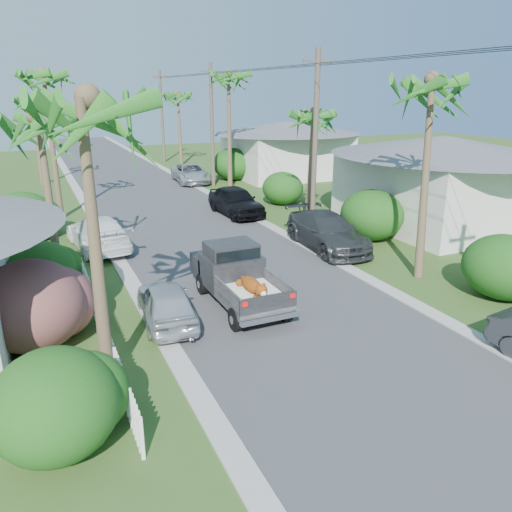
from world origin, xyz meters
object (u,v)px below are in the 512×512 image
parked_car_lf (98,233)px  palm_l_a (79,100)px  parked_car_rf (236,201)px  palm_r_a (436,81)px  palm_r_c (228,75)px  palm_l_d (32,99)px  parked_car_ln (166,303)px  palm_l_b (38,118)px  palm_r_b (313,113)px  palm_r_d (178,94)px  house_right_near (440,184)px  parked_car_rm (327,232)px  utility_pole_d (162,116)px  house_right_far (286,151)px  parked_car_rd (191,174)px  utility_pole_c (212,125)px  pickup_truck (235,273)px  utility_pole_b (315,144)px  palm_l_c (43,74)px

parked_car_lf → palm_l_a: bearing=77.3°
parked_car_rf → palm_r_a: bearing=-80.0°
parked_car_rf → palm_r_c: bearing=68.7°
palm_l_d → palm_r_c: palm_r_c is taller
parked_car_ln → palm_l_b: (-2.88, 6.02, 5.48)m
palm_r_b → palm_r_d: 25.01m
house_right_near → palm_r_c: bearing=115.9°
parked_car_ln → parked_car_lf: size_ratio=0.74×
parked_car_rm → palm_r_c: 17.07m
house_right_near → utility_pole_d: bearing=103.4°
parked_car_rm → palm_l_d: bearing=120.0°
parked_car_rm → utility_pole_d: 32.61m
parked_car_rm → palm_r_a: palm_r_a is taller
palm_l_b → palm_r_a: size_ratio=0.85×
palm_r_a → house_right_near: size_ratio=0.97×
parked_car_rm → house_right_far: bearing=71.4°
parked_car_rd → palm_l_d: palm_l_d is taller
parked_car_rf → house_right_far: (9.40, 11.49, 1.28)m
parked_car_rm → palm_r_d: palm_r_d is taller
parked_car_lf → palm_r_b: bearing=174.3°
palm_r_d → utility_pole_c: bearing=-94.3°
pickup_truck → parked_car_rm: bearing=31.9°
pickup_truck → palm_r_a: size_ratio=0.59×
palm_r_a → utility_pole_d: utility_pole_d is taller
pickup_truck → parked_car_rd: pickup_truck is taller
palm_r_a → parked_car_lf: bearing=141.1°
utility_pole_d → house_right_near: bearing=-76.6°
parked_car_lf → utility_pole_b: (10.40, -1.94, 3.83)m
palm_l_c → palm_r_a: (12.30, -16.00, -0.49)m
parked_car_rm → palm_l_a: size_ratio=0.68×
palm_r_a → palm_r_d: 34.01m
parked_car_rd → utility_pole_c: (1.16, -2.13, 3.87)m
palm_l_c → utility_pole_c: bearing=27.3°
parked_car_rf → parked_car_ln: parked_car_rf is taller
parked_car_rd → house_right_near: bearing=-59.5°
house_right_far → pickup_truck: bearing=-121.5°
palm_r_b → utility_pole_d: 28.05m
parked_car_rm → utility_pole_d: size_ratio=0.62×
palm_l_d → palm_r_d: 14.32m
parked_car_rd → utility_pole_c: size_ratio=0.59×
palm_l_b → utility_pole_c: size_ratio=0.82×
parked_car_lf → palm_l_d: (-1.70, 19.06, 5.68)m
parked_car_ln → utility_pole_c: size_ratio=0.43×
parked_car_lf → palm_r_c: palm_r_c is taller
palm_l_d → utility_pole_c: (12.10, -6.00, -1.84)m
parked_car_lf → palm_l_c: palm_l_c is taller
palm_r_a → house_right_far: 25.48m
parked_car_ln → palm_l_c: bearing=-77.5°
house_right_near → palm_l_c: bearing=152.2°
utility_pole_c → utility_pole_d: (0.00, 15.00, 0.00)m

